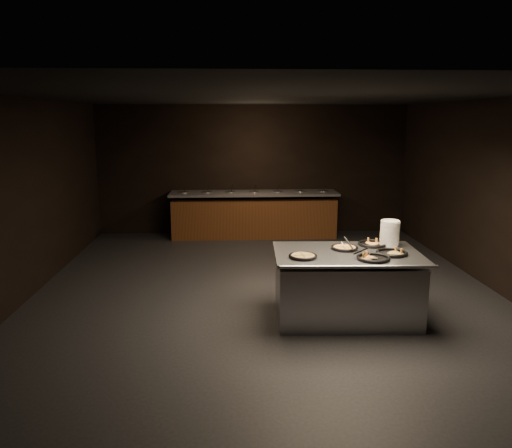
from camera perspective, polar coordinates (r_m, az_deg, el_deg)
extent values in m
cube|color=black|center=(7.80, 1.09, -7.47)|extent=(7.00, 8.00, 0.01)
cube|color=black|center=(7.37, 1.18, 14.41)|extent=(7.00, 8.00, 0.01)
cube|color=black|center=(11.42, -0.35, 6.21)|extent=(7.00, 0.01, 2.90)
cube|color=black|center=(3.57, 5.89, -6.69)|extent=(7.00, 0.01, 2.90)
cube|color=black|center=(8.00, -24.82, 2.66)|extent=(0.01, 8.00, 2.90)
cube|color=black|center=(8.46, 25.57, 3.04)|extent=(0.01, 8.00, 2.90)
cube|color=brown|center=(11.14, -0.24, 0.75)|extent=(3.60, 0.75, 0.85)
cube|color=#5C5B60|center=(11.05, -0.24, 3.54)|extent=(3.70, 0.83, 0.05)
cube|color=#3B1A0D|center=(11.22, -0.24, -1.19)|extent=(3.60, 0.69, 0.08)
cylinder|color=silver|center=(11.08, -8.29, 3.46)|extent=(0.22, 0.22, 0.08)
cylinder|color=#55722D|center=(11.08, -8.29, 3.59)|extent=(0.19, 0.19, 0.02)
cylinder|color=black|center=(11.04, -8.16, 4.01)|extent=(0.04, 0.10, 0.19)
cylinder|color=silver|center=(11.04, -5.61, 3.50)|extent=(0.22, 0.22, 0.08)
cylinder|color=#55722D|center=(11.04, -5.61, 3.63)|extent=(0.19, 0.19, 0.02)
cylinder|color=black|center=(11.01, -5.47, 4.06)|extent=(0.04, 0.10, 0.19)
cylinder|color=silver|center=(11.03, -2.93, 3.54)|extent=(0.22, 0.22, 0.08)
cylinder|color=#55722D|center=(11.03, -2.93, 3.66)|extent=(0.19, 0.19, 0.02)
cylinder|color=black|center=(11.00, -2.77, 4.09)|extent=(0.04, 0.10, 0.19)
cylinder|color=silver|center=(11.05, -0.24, 3.56)|extent=(0.22, 0.22, 0.08)
cylinder|color=#55722D|center=(11.04, -0.24, 3.69)|extent=(0.19, 0.19, 0.02)
cylinder|color=black|center=(11.01, -0.08, 4.11)|extent=(0.04, 0.10, 0.19)
cylinder|color=silver|center=(11.08, 2.43, 3.58)|extent=(0.22, 0.22, 0.08)
cylinder|color=#55722D|center=(11.08, 2.44, 3.71)|extent=(0.19, 0.19, 0.02)
cylinder|color=black|center=(11.05, 2.60, 4.13)|extent=(0.04, 0.10, 0.19)
cylinder|color=silver|center=(11.15, 5.08, 3.59)|extent=(0.22, 0.22, 0.08)
cylinder|color=#55722D|center=(11.14, 5.09, 3.72)|extent=(0.19, 0.19, 0.02)
cylinder|color=black|center=(11.12, 5.26, 4.14)|extent=(0.04, 0.10, 0.19)
cylinder|color=silver|center=(11.23, 7.70, 3.59)|extent=(0.22, 0.22, 0.08)
cylinder|color=#55722D|center=(11.23, 7.70, 3.72)|extent=(0.19, 0.19, 0.02)
cylinder|color=black|center=(11.20, 7.88, 4.13)|extent=(0.04, 0.10, 0.19)
cube|color=silver|center=(6.70, 10.22, -7.27)|extent=(1.84, 1.17, 0.81)
cube|color=silver|center=(6.56, 10.37, -3.36)|extent=(1.92, 1.26, 0.04)
cylinder|color=silver|center=(6.02, 11.66, -4.83)|extent=(1.87, 0.13, 0.04)
cylinder|color=silver|center=(7.00, 15.04, -1.02)|extent=(0.26, 0.26, 0.34)
cylinder|color=black|center=(6.23, 5.37, -3.79)|extent=(0.33, 0.33, 0.01)
torus|color=black|center=(6.23, 5.38, -3.65)|extent=(0.36, 0.36, 0.04)
torus|color=#A25C29|center=(6.23, 5.38, -3.63)|extent=(0.29, 0.29, 0.03)
cylinder|color=tan|center=(6.23, 5.38, -3.65)|extent=(0.25, 0.25, 0.02)
cube|color=black|center=(6.22, 5.38, -3.57)|extent=(0.02, 0.25, 0.00)
cube|color=black|center=(6.22, 5.38, -3.57)|extent=(0.25, 0.02, 0.00)
cylinder|color=black|center=(6.70, 10.09, -2.80)|extent=(0.33, 0.33, 0.01)
torus|color=black|center=(6.70, 10.09, -2.67)|extent=(0.36, 0.36, 0.04)
torus|color=#A25C29|center=(6.70, 10.09, -2.65)|extent=(0.29, 0.29, 0.03)
cylinder|color=#EDB756|center=(6.70, 10.09, -2.67)|extent=(0.25, 0.25, 0.02)
cube|color=black|center=(6.70, 10.09, -2.60)|extent=(0.05, 0.25, 0.00)
cube|color=black|center=(6.70, 10.09, -2.60)|extent=(0.25, 0.05, 0.00)
cylinder|color=black|center=(6.99, 13.15, -2.33)|extent=(0.37, 0.37, 0.01)
torus|color=black|center=(6.98, 13.15, -2.20)|extent=(0.39, 0.39, 0.04)
cylinder|color=black|center=(6.29, 13.26, -3.91)|extent=(0.39, 0.39, 0.01)
torus|color=black|center=(6.29, 13.26, -3.77)|extent=(0.41, 0.41, 0.04)
cylinder|color=black|center=(6.58, 15.26, -3.31)|extent=(0.38, 0.38, 0.01)
torus|color=black|center=(6.58, 15.26, -3.18)|extent=(0.40, 0.40, 0.04)
cube|color=silver|center=(6.73, 9.49, -2.58)|extent=(0.15, 0.15, 0.00)
cylinder|color=black|center=(6.59, 10.56, -2.16)|extent=(0.11, 0.20, 0.15)
cylinder|color=silver|center=(6.66, 10.01, -2.47)|extent=(0.06, 0.10, 0.09)
cube|color=silver|center=(6.27, 13.22, -3.81)|extent=(0.13, 0.12, 0.00)
cylinder|color=black|center=(6.28, 11.89, -3.05)|extent=(0.17, 0.11, 0.13)
cylinder|color=silver|center=(6.28, 12.55, -3.52)|extent=(0.09, 0.06, 0.08)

